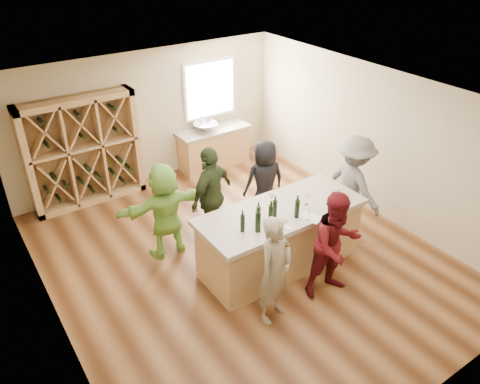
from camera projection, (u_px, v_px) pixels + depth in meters
floor at (242, 259)px, 8.04m from camera, size 6.00×7.00×0.10m
ceiling at (242, 96)px, 6.58m from camera, size 6.00×7.00×0.10m
wall_back at (147, 117)px, 9.85m from camera, size 6.00×0.10×2.80m
wall_front at (437, 327)px, 4.77m from camera, size 6.00×0.10×2.80m
wall_left at (40, 253)px, 5.84m from camera, size 0.10×7.00×2.80m
wall_right at (376, 141)px, 8.79m from camera, size 0.10×7.00×2.80m
window_frame at (210, 89)px, 10.34m from camera, size 1.30×0.06×1.30m
window_pane at (210, 89)px, 10.32m from camera, size 1.18×0.01×1.18m
wine_rack at (83, 151)px, 9.08m from camera, size 2.20×0.45×2.20m
back_counter_base at (214, 149)px, 10.77m from camera, size 1.60×0.58×0.86m
back_counter_top at (213, 130)px, 10.53m from camera, size 1.70×0.62×0.06m
sink at (205, 127)px, 10.38m from camera, size 0.54×0.54×0.19m
faucet at (201, 122)px, 10.48m from camera, size 0.02×0.02×0.30m
tasting_counter_base at (280, 240)px, 7.59m from camera, size 2.60×1.00×1.00m
tasting_counter_top at (281, 212)px, 7.32m from camera, size 2.72×1.12×0.08m
wine_bottle_a at (243, 223)px, 6.73m from camera, size 0.08×0.08×0.27m
wine_bottle_b at (258, 222)px, 6.71m from camera, size 0.09×0.09×0.33m
wine_bottle_c at (258, 215)px, 6.90m from camera, size 0.08×0.08×0.28m
wine_bottle_d at (271, 214)px, 6.91m from camera, size 0.09×0.09×0.30m
wine_bottle_e at (275, 209)px, 7.03m from camera, size 0.09×0.09×0.29m
wine_glass_a at (285, 226)px, 6.76m from camera, size 0.07×0.07×0.17m
wine_glass_b at (309, 216)px, 7.00m from camera, size 0.07×0.07×0.16m
wine_glass_c at (335, 203)px, 7.30m from camera, size 0.09×0.09×0.18m
wine_glass_d at (307, 200)px, 7.38m from camera, size 0.06×0.06×0.16m
wine_glass_e at (339, 195)px, 7.52m from camera, size 0.08×0.08×0.16m
tasting_menu_a at (280, 227)px, 6.87m from camera, size 0.26×0.32×0.00m
tasting_menu_b at (311, 217)px, 7.11m from camera, size 0.33×0.39×0.00m
tasting_menu_c at (337, 205)px, 7.40m from camera, size 0.22×0.29×0.00m
person_near_left at (275, 271)px, 6.40m from camera, size 0.71×0.60×1.68m
person_near_right at (336, 245)px, 6.86m from camera, size 0.90×0.58×1.73m
person_server at (353, 185)px, 8.27m from camera, size 0.57×1.20×1.85m
person_far_mid at (212, 195)px, 8.03m from camera, size 1.18×0.92×1.80m
person_far_right at (264, 181)px, 8.66m from camera, size 0.87×0.66×1.60m
person_far_left at (165, 210)px, 7.72m from camera, size 1.59×0.64×1.69m
wine_bottle_f at (297, 209)px, 7.04m from camera, size 0.07×0.07×0.30m
wine_glass_f at (271, 200)px, 7.38m from camera, size 0.07×0.07×0.18m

